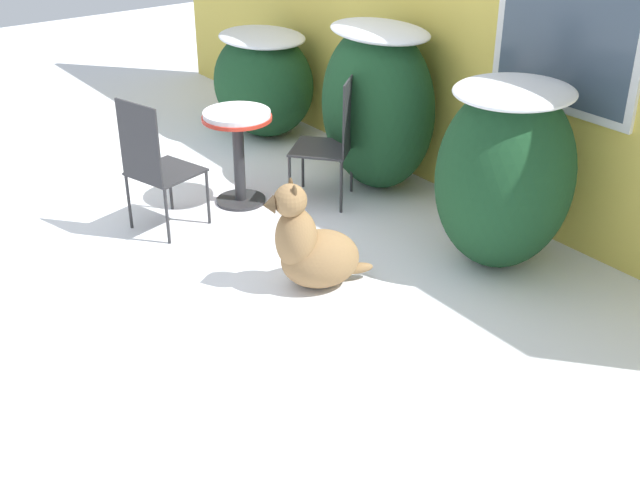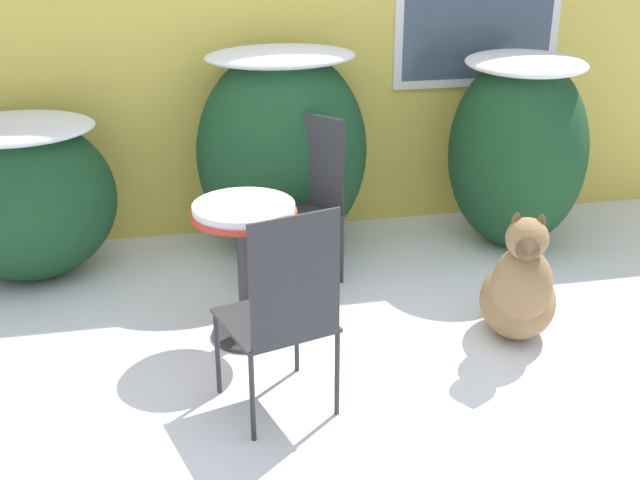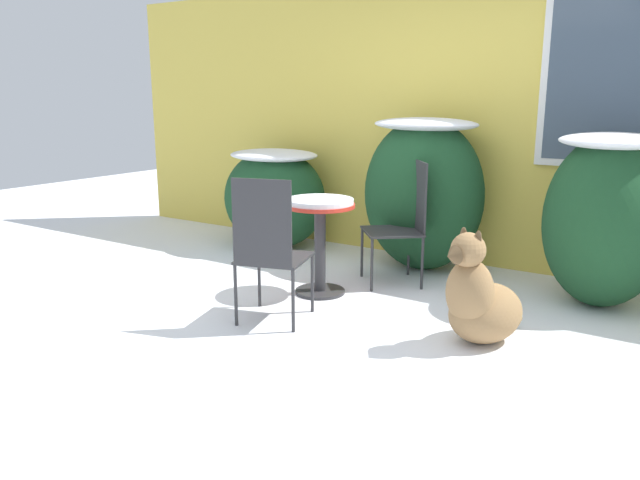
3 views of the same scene
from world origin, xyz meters
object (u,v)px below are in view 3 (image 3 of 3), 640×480
patio_chair_near_table (403,219)px  dog (480,302)px  patio_chair_far_side (269,247)px  patio_table (320,224)px

patio_chair_near_table → dog: (1.02, -0.95, -0.28)m
patio_chair_near_table → patio_chair_far_side: 1.45m
patio_chair_far_side → dog: (1.37, 0.45, -0.28)m
patio_table → patio_chair_near_table: patio_chair_near_table is taller
patio_chair_near_table → dog: patio_chair_near_table is taller
patio_chair_far_side → dog: bearing=-177.8°
patio_table → dog: 1.51m
patio_table → dog: (1.45, -0.32, -0.29)m
patio_table → patio_chair_near_table: size_ratio=0.74×
patio_chair_far_side → dog: patio_chair_far_side is taller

